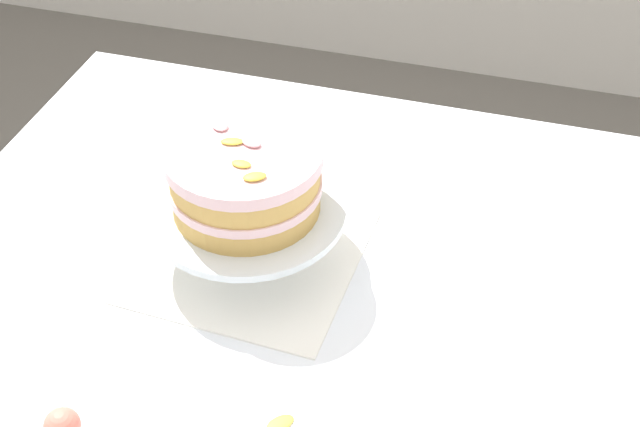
% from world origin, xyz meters
% --- Properties ---
extents(dining_table, '(1.40, 1.00, 0.74)m').
position_xyz_m(dining_table, '(0.00, -0.03, 0.65)').
color(dining_table, white).
rests_on(dining_table, ground).
extents(linen_napkin, '(0.34, 0.34, 0.00)m').
position_xyz_m(linen_napkin, '(-0.19, 0.01, 0.74)').
color(linen_napkin, white).
rests_on(linen_napkin, dining_table).
extents(cake_stand, '(0.29, 0.29, 0.10)m').
position_xyz_m(cake_stand, '(-0.19, 0.01, 0.82)').
color(cake_stand, silver).
rests_on(cake_stand, linen_napkin).
extents(layer_cake, '(0.22, 0.22, 0.11)m').
position_xyz_m(layer_cake, '(-0.19, 0.01, 0.89)').
color(layer_cake, tan).
rests_on(layer_cake, cake_stand).
extents(fallen_rose, '(0.14, 0.14, 0.05)m').
position_xyz_m(fallen_rose, '(-0.30, -0.36, 0.76)').
color(fallen_rose, '#2D6028').
rests_on(fallen_rose, dining_table).
extents(loose_petal_0, '(0.04, 0.04, 0.00)m').
position_xyz_m(loose_petal_0, '(-0.05, -0.27, 0.74)').
color(loose_petal_0, yellow).
rests_on(loose_petal_0, dining_table).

